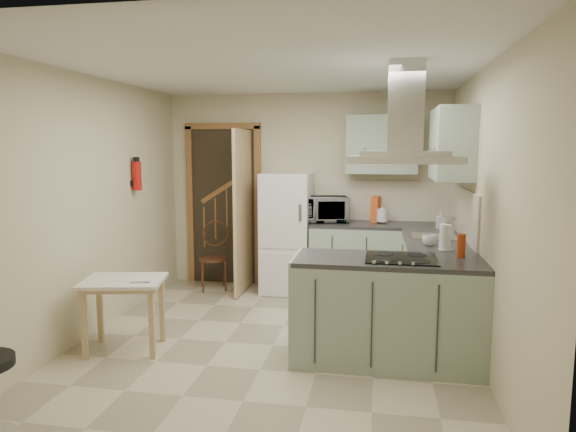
% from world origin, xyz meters
% --- Properties ---
extents(floor, '(4.20, 4.20, 0.00)m').
position_xyz_m(floor, '(0.00, 0.00, 0.00)').
color(floor, '#BEB294').
rests_on(floor, ground).
extents(ceiling, '(4.20, 4.20, 0.00)m').
position_xyz_m(ceiling, '(0.00, 0.00, 2.50)').
color(ceiling, silver).
rests_on(ceiling, back_wall).
extents(back_wall, '(3.60, 0.00, 3.60)m').
position_xyz_m(back_wall, '(0.00, 2.10, 1.25)').
color(back_wall, beige).
rests_on(back_wall, floor).
extents(left_wall, '(0.00, 4.20, 4.20)m').
position_xyz_m(left_wall, '(-1.80, 0.00, 1.25)').
color(left_wall, beige).
rests_on(left_wall, floor).
extents(right_wall, '(0.00, 4.20, 4.20)m').
position_xyz_m(right_wall, '(1.80, 0.00, 1.25)').
color(right_wall, beige).
rests_on(right_wall, floor).
extents(doorway, '(1.10, 0.12, 2.10)m').
position_xyz_m(doorway, '(-1.10, 2.07, 1.05)').
color(doorway, brown).
rests_on(doorway, floor).
extents(fridge, '(0.60, 0.60, 1.50)m').
position_xyz_m(fridge, '(-0.20, 1.80, 0.75)').
color(fridge, white).
rests_on(fridge, floor).
extents(counter_back, '(1.08, 0.60, 0.90)m').
position_xyz_m(counter_back, '(0.66, 1.80, 0.45)').
color(counter_back, '#9EB2A0').
rests_on(counter_back, floor).
extents(counter_right, '(0.60, 1.95, 0.90)m').
position_xyz_m(counter_right, '(1.50, 1.12, 0.45)').
color(counter_right, '#9EB2A0').
rests_on(counter_right, floor).
extents(splashback, '(1.68, 0.02, 0.50)m').
position_xyz_m(splashback, '(0.96, 2.09, 1.15)').
color(splashback, beige).
rests_on(splashback, counter_back).
extents(wall_cabinet_back, '(0.85, 0.35, 0.70)m').
position_xyz_m(wall_cabinet_back, '(0.95, 1.93, 1.85)').
color(wall_cabinet_back, '#9EB2A0').
rests_on(wall_cabinet_back, back_wall).
extents(wall_cabinet_right, '(0.35, 0.90, 0.70)m').
position_xyz_m(wall_cabinet_right, '(1.62, 0.85, 1.85)').
color(wall_cabinet_right, '#9EB2A0').
rests_on(wall_cabinet_right, right_wall).
extents(peninsula, '(1.55, 0.65, 0.90)m').
position_xyz_m(peninsula, '(1.02, -0.18, 0.45)').
color(peninsula, '#9EB2A0').
rests_on(peninsula, floor).
extents(hob, '(0.58, 0.50, 0.01)m').
position_xyz_m(hob, '(1.12, -0.18, 0.91)').
color(hob, black).
rests_on(hob, peninsula).
extents(extractor_hood, '(0.90, 0.55, 0.10)m').
position_xyz_m(extractor_hood, '(1.12, -0.18, 1.72)').
color(extractor_hood, silver).
rests_on(extractor_hood, ceiling).
extents(sink, '(0.45, 0.40, 0.01)m').
position_xyz_m(sink, '(1.50, 0.95, 0.91)').
color(sink, silver).
rests_on(sink, counter_right).
extents(fire_extinguisher, '(0.10, 0.10, 0.32)m').
position_xyz_m(fire_extinguisher, '(-1.74, 0.90, 1.50)').
color(fire_extinguisher, '#B2140F').
rests_on(fire_extinguisher, left_wall).
extents(drop_leaf_table, '(0.79, 0.65, 0.65)m').
position_xyz_m(drop_leaf_table, '(-1.29, -0.34, 0.33)').
color(drop_leaf_table, '#D9C985').
rests_on(drop_leaf_table, floor).
extents(bentwood_chair, '(0.46, 0.46, 0.80)m').
position_xyz_m(bentwood_chair, '(-1.14, 1.71, 0.40)').
color(bentwood_chair, '#4E201A').
rests_on(bentwood_chair, floor).
extents(microwave, '(0.63, 0.49, 0.31)m').
position_xyz_m(microwave, '(0.28, 1.83, 1.06)').
color(microwave, black).
rests_on(microwave, counter_back).
extents(kettle, '(0.15, 0.15, 0.20)m').
position_xyz_m(kettle, '(0.97, 1.83, 1.00)').
color(kettle, silver).
rests_on(kettle, counter_back).
extents(cereal_box, '(0.12, 0.22, 0.31)m').
position_xyz_m(cereal_box, '(0.90, 1.96, 1.06)').
color(cereal_box, '#DA4F19').
rests_on(cereal_box, counter_back).
extents(soap_bottle, '(0.11, 0.11, 0.21)m').
position_xyz_m(soap_bottle, '(1.63, 1.50, 1.01)').
color(soap_bottle, silver).
rests_on(soap_bottle, counter_right).
extents(paper_towel, '(0.11, 0.11, 0.25)m').
position_xyz_m(paper_towel, '(1.52, 0.25, 1.02)').
color(paper_towel, white).
rests_on(paper_towel, counter_right).
extents(cup, '(0.17, 0.17, 0.10)m').
position_xyz_m(cup, '(1.41, 0.44, 0.95)').
color(cup, white).
rests_on(cup, counter_right).
extents(red_bottle, '(0.08, 0.08, 0.20)m').
position_xyz_m(red_bottle, '(1.62, -0.03, 1.00)').
color(red_bottle, '#A0340D').
rests_on(red_bottle, peninsula).
extents(book, '(0.21, 0.26, 0.10)m').
position_xyz_m(book, '(-1.19, -0.34, 0.71)').
color(book, '#A83838').
rests_on(book, drop_leaf_table).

